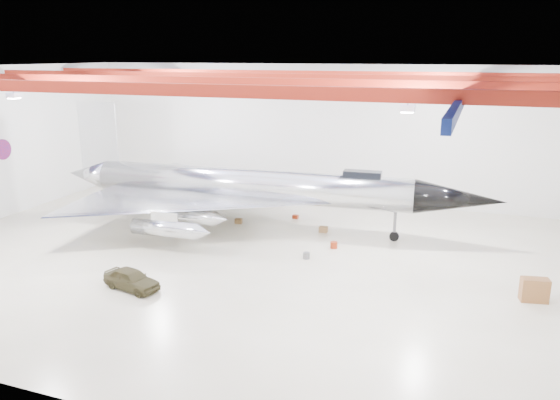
% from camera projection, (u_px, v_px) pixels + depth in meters
% --- Properties ---
extents(floor, '(40.00, 40.00, 0.00)m').
position_uv_depth(floor, '(242.00, 256.00, 32.74)').
color(floor, '#B8AE92').
rests_on(floor, ground).
extents(wall_back, '(40.00, 0.00, 40.00)m').
position_uv_depth(wall_back, '(315.00, 133.00, 44.91)').
color(wall_back, silver).
rests_on(wall_back, floor).
extents(ceiling, '(40.00, 40.00, 0.00)m').
position_uv_depth(ceiling, '(238.00, 68.00, 29.89)').
color(ceiling, '#0A0F38').
rests_on(ceiling, wall_back).
extents(ceiling_structure, '(39.50, 29.50, 1.08)m').
position_uv_depth(ceiling_structure, '(239.00, 81.00, 30.06)').
color(ceiling_structure, maroon).
rests_on(ceiling_structure, ceiling).
extents(wall_roundel, '(0.10, 1.50, 1.50)m').
position_uv_depth(wall_roundel, '(3.00, 149.00, 39.89)').
color(wall_roundel, '#B21414').
rests_on(wall_roundel, wall_left).
extents(jet_aircraft, '(30.93, 18.85, 8.43)m').
position_uv_depth(jet_aircraft, '(248.00, 190.00, 37.41)').
color(jet_aircraft, silver).
rests_on(jet_aircraft, floor).
extents(jeep, '(3.42, 1.95, 1.10)m').
position_uv_depth(jeep, '(132.00, 279.00, 28.07)').
color(jeep, '#3D371E').
rests_on(jeep, floor).
extents(desk, '(1.40, 0.89, 1.19)m').
position_uv_depth(desk, '(534.00, 290.00, 26.68)').
color(desk, brown).
rests_on(desk, floor).
extents(crate_ply, '(0.55, 0.47, 0.35)m').
position_uv_depth(crate_ply, '(177.00, 228.00, 37.58)').
color(crate_ply, olive).
rests_on(crate_ply, floor).
extents(toolbox_red, '(0.43, 0.35, 0.28)m').
position_uv_depth(toolbox_red, '(295.00, 217.00, 40.24)').
color(toolbox_red, maroon).
rests_on(toolbox_red, floor).
extents(engine_drum, '(0.42, 0.42, 0.37)m').
position_uv_depth(engine_drum, '(306.00, 256.00, 32.37)').
color(engine_drum, '#59595B').
rests_on(engine_drum, floor).
extents(parts_bin, '(0.55, 0.45, 0.38)m').
position_uv_depth(parts_bin, '(323.00, 229.00, 37.17)').
color(parts_bin, olive).
rests_on(parts_bin, floor).
extents(tool_chest, '(0.54, 0.54, 0.40)m').
position_uv_depth(tool_chest, '(334.00, 245.00, 34.10)').
color(tool_chest, maroon).
rests_on(tool_chest, floor).
extents(oil_barrel, '(0.56, 0.48, 0.34)m').
position_uv_depth(oil_barrel, '(239.00, 221.00, 39.11)').
color(oil_barrel, olive).
rests_on(oil_barrel, floor).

